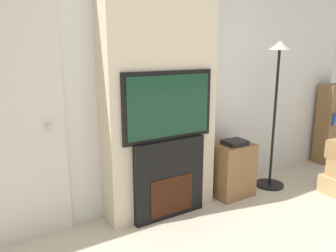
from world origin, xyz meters
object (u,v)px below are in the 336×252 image
object	(u,v)px
fireplace	(168,178)
media_stand	(231,169)
television	(168,106)
bookshelf	(331,123)
floor_lamp	(276,97)

from	to	relation	value
fireplace	media_stand	distance (m)	0.86
television	media_stand	distance (m)	1.17
fireplace	bookshelf	size ratio (longest dim) A/B	0.69
media_stand	bookshelf	bearing A→B (deg)	3.10
floor_lamp	bookshelf	world-z (taller)	floor_lamp
media_stand	fireplace	bearing A→B (deg)	-178.05
media_stand	bookshelf	size ratio (longest dim) A/B	0.57
television	bookshelf	xyz separation A→B (m)	(2.88, 0.14, -0.54)
television	bookshelf	world-z (taller)	television
media_stand	bookshelf	world-z (taller)	bookshelf
floor_lamp	media_stand	xyz separation A→B (m)	(-0.58, 0.06, -0.77)
fireplace	bookshelf	world-z (taller)	bookshelf
bookshelf	floor_lamp	bearing A→B (deg)	-173.14
fireplace	television	distance (m)	0.72
television	media_stand	world-z (taller)	television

